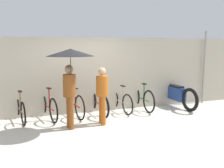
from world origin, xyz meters
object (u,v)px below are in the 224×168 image
(parked_bicycle_0, at_px, (20,109))
(parked_bicycle_4, at_px, (120,101))
(pedestrian_leading, at_px, (70,64))
(parked_bicycle_5, at_px, (141,98))
(motorcycle, at_px, (176,95))
(parked_bicycle_2, at_px, (73,103))
(parked_bicycle_3, at_px, (98,102))
(pedestrian_center, at_px, (102,92))
(parked_bicycle_1, at_px, (48,106))

(parked_bicycle_0, bearing_deg, parked_bicycle_4, -98.57)
(pedestrian_leading, bearing_deg, parked_bicycle_0, -51.91)
(parked_bicycle_5, bearing_deg, motorcycle, -95.74)
(parked_bicycle_0, bearing_deg, pedestrian_leading, -143.43)
(parked_bicycle_0, distance_m, pedestrian_leading, 2.15)
(parked_bicycle_2, bearing_deg, parked_bicycle_3, -101.31)
(parked_bicycle_3, height_order, motorcycle, parked_bicycle_3)
(parked_bicycle_5, xyz_separation_m, pedestrian_center, (-1.69, -1.09, 0.50))
(parked_bicycle_1, distance_m, parked_bicycle_5, 3.03)
(parked_bicycle_1, bearing_deg, parked_bicycle_3, -102.05)
(parked_bicycle_3, relative_size, parked_bicycle_5, 0.99)
(parked_bicycle_1, height_order, parked_bicycle_5, parked_bicycle_1)
(pedestrian_leading, height_order, pedestrian_center, pedestrian_leading)
(parked_bicycle_3, bearing_deg, parked_bicycle_0, 85.31)
(parked_bicycle_4, bearing_deg, pedestrian_center, 132.87)
(parked_bicycle_5, bearing_deg, parked_bicycle_1, 89.42)
(parked_bicycle_4, bearing_deg, parked_bicycle_5, -95.24)
(parked_bicycle_1, xyz_separation_m, pedestrian_center, (1.34, -1.05, 0.51))
(parked_bicycle_1, height_order, pedestrian_center, pedestrian_center)
(pedestrian_leading, bearing_deg, pedestrian_center, -177.80)
(parked_bicycle_0, bearing_deg, parked_bicycle_2, -98.74)
(parked_bicycle_3, distance_m, pedestrian_leading, 2.04)
(parked_bicycle_0, distance_m, parked_bicycle_5, 3.79)
(parked_bicycle_2, relative_size, pedestrian_center, 1.12)
(parked_bicycle_0, relative_size, motorcycle, 0.77)
(parked_bicycle_0, bearing_deg, parked_bicycle_5, -98.50)
(parked_bicycle_5, relative_size, pedestrian_center, 1.14)
(parked_bicycle_0, bearing_deg, motorcycle, -99.77)
(parked_bicycle_1, relative_size, motorcycle, 0.80)
(parked_bicycle_4, distance_m, pedestrian_leading, 2.54)
(parked_bicycle_1, relative_size, parked_bicycle_2, 1.01)
(parked_bicycle_0, xyz_separation_m, parked_bicycle_5, (3.78, 0.05, 0.03))
(parked_bicycle_1, xyz_separation_m, parked_bicycle_5, (3.03, 0.05, 0.01))
(parked_bicycle_1, relative_size, parked_bicycle_3, 1.00)
(pedestrian_center, distance_m, motorcycle, 3.18)
(parked_bicycle_0, bearing_deg, parked_bicycle_1, -99.12)
(parked_bicycle_4, distance_m, pedestrian_center, 1.53)
(parked_bicycle_1, xyz_separation_m, motorcycle, (4.32, -0.05, 0.05))
(parked_bicycle_5, height_order, pedestrian_center, pedestrian_center)
(parked_bicycle_4, height_order, pedestrian_center, pedestrian_center)
(parked_bicycle_0, relative_size, pedestrian_leading, 0.83)
(parked_bicycle_0, height_order, pedestrian_leading, pedestrian_leading)
(parked_bicycle_2, xyz_separation_m, pedestrian_center, (0.58, -1.06, 0.51))
(pedestrian_leading, relative_size, pedestrian_center, 1.32)
(parked_bicycle_2, distance_m, pedestrian_leading, 1.78)
(parked_bicycle_4, bearing_deg, parked_bicycle_1, 84.58)
(parked_bicycle_2, xyz_separation_m, pedestrian_leading, (-0.28, -1.21, 1.27))
(parked_bicycle_5, distance_m, pedestrian_leading, 3.11)
(pedestrian_leading, bearing_deg, parked_bicycle_5, -161.72)
(parked_bicycle_3, xyz_separation_m, motorcycle, (2.81, -0.04, 0.07))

